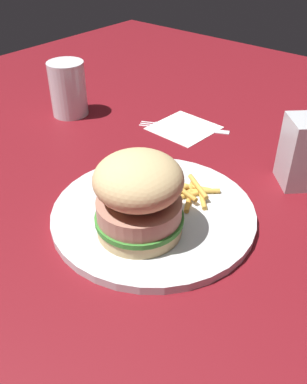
{
  "coord_description": "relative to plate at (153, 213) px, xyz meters",
  "views": [
    {
      "loc": [
        -0.27,
        0.36,
        0.36
      ],
      "look_at": [
        0.01,
        0.01,
        0.04
      ],
      "focal_mm": 38.77,
      "sensor_mm": 36.0,
      "label": 1
    }
  ],
  "objects": [
    {
      "name": "fries_pile",
      "position": [
        -0.02,
        -0.06,
        0.01
      ],
      "size": [
        0.08,
        0.09,
        0.01
      ],
      "color": "gold",
      "rests_on": "plate"
    },
    {
      "name": "plate",
      "position": [
        0.0,
        0.0,
        0.0
      ],
      "size": [
        0.28,
        0.28,
        0.01
      ],
      "primitive_type": "cylinder",
      "color": "silver",
      "rests_on": "ground_plane"
    },
    {
      "name": "napkin",
      "position": [
        0.13,
        -0.24,
        -0.01
      ],
      "size": [
        0.12,
        0.12,
        0.0
      ],
      "primitive_type": "cube",
      "rotation": [
        0.0,
        0.0,
        -0.05
      ],
      "color": "white",
      "rests_on": "ground_plane"
    },
    {
      "name": "sandwich",
      "position": [
        -0.01,
        0.04,
        0.06
      ],
      "size": [
        0.11,
        0.11,
        0.11
      ],
      "color": "tan",
      "rests_on": "plate"
    },
    {
      "name": "ground_plane",
      "position": [
        -0.01,
        -0.01,
        -0.01
      ],
      "size": [
        1.6,
        1.6,
        0.0
      ],
      "primitive_type": "plane",
      "color": "maroon"
    },
    {
      "name": "drink_glass",
      "position": [
        0.34,
        -0.15,
        0.04
      ],
      "size": [
        0.07,
        0.07,
        0.11
      ],
      "color": "silver",
      "rests_on": "ground_plane"
    },
    {
      "name": "fork",
      "position": [
        0.13,
        -0.24,
        -0.0
      ],
      "size": [
        0.16,
        0.09,
        0.0
      ],
      "color": "silver",
      "rests_on": "napkin"
    }
  ]
}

